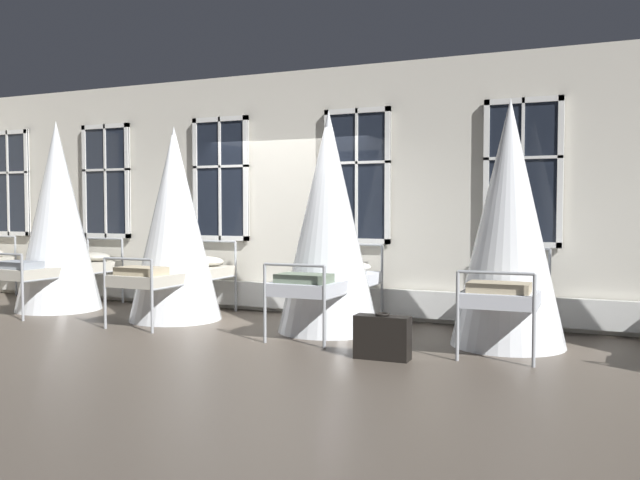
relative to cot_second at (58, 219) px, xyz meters
The scene contains 8 objects.
ground 3.53m from the cot_second, ahead, with size 29.50×29.50×0.00m, color brown.
back_wall_with_windows 3.49m from the cot_second, 20.09° to the left, with size 15.75×0.10×3.47m, color beige.
window_bank 3.44m from the cot_second, 18.19° to the left, with size 11.91×0.10×2.80m.
cot_second is the anchor object (origin of this frame).
cot_third 2.14m from the cot_second, ahead, with size 1.25×1.97×2.62m.
cot_fourth 4.39m from the cot_second, ahead, with size 1.25×1.97×2.72m.
cot_fifth 6.55m from the cot_second, ahead, with size 1.25×1.99×2.72m.
suitcase_dark 5.75m from the cot_second, 12.20° to the right, with size 0.56×0.22×0.47m.
Camera 1 is at (4.48, -7.71, 1.53)m, focal length 38.35 mm.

